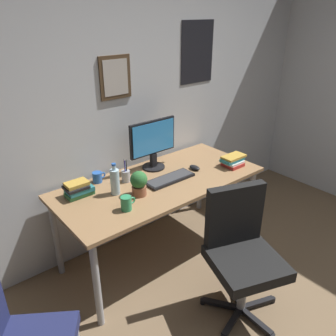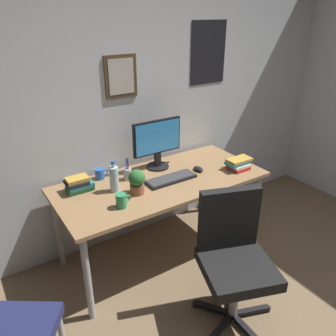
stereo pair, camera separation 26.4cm
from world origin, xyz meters
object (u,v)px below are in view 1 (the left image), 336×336
(office_chair, at_px, (241,248))
(computer_mouse, at_px, (195,168))
(coffee_mug_far, at_px, (126,203))
(book_stack_right, at_px, (78,189))
(potted_plant, at_px, (139,183))
(book_stack_left, at_px, (233,161))
(monitor, at_px, (153,142))
(coffee_mug_near, at_px, (97,177))
(keyboard, at_px, (170,179))
(water_bottle, at_px, (115,181))
(pen_cup, at_px, (126,175))

(office_chair, xyz_separation_m, computer_mouse, (0.31, 0.80, 0.23))
(coffee_mug_far, distance_m, book_stack_right, 0.43)
(computer_mouse, distance_m, book_stack_right, 1.02)
(potted_plant, xyz_separation_m, book_stack_left, (0.95, -0.10, -0.06))
(computer_mouse, bearing_deg, monitor, 134.29)
(potted_plant, bearing_deg, office_chair, -66.22)
(office_chair, distance_m, coffee_mug_near, 1.25)
(office_chair, relative_size, coffee_mug_near, 8.24)
(coffee_mug_far, bearing_deg, monitor, 37.58)
(office_chair, bearing_deg, book_stack_right, 123.79)
(book_stack_left, bearing_deg, office_chair, -134.33)
(keyboard, bearing_deg, potted_plant, -173.43)
(computer_mouse, relative_size, coffee_mug_far, 0.95)
(water_bottle, bearing_deg, pen_cup, 34.99)
(coffee_mug_far, relative_size, pen_cup, 0.58)
(computer_mouse, relative_size, book_stack_right, 0.53)
(coffee_mug_near, distance_m, potted_plant, 0.42)
(coffee_mug_near, bearing_deg, pen_cup, -37.21)
(book_stack_left, xyz_separation_m, book_stack_right, (-1.31, 0.38, 0.01))
(water_bottle, bearing_deg, keyboard, -11.16)
(coffee_mug_far, distance_m, pen_cup, 0.43)
(office_chair, distance_m, coffee_mug_far, 0.85)
(keyboard, bearing_deg, office_chair, -90.63)
(keyboard, height_order, computer_mouse, computer_mouse)
(pen_cup, xyz_separation_m, book_stack_left, (0.91, -0.35, -0.00))
(potted_plant, relative_size, pen_cup, 0.98)
(computer_mouse, xyz_separation_m, coffee_mug_far, (-0.82, -0.17, 0.03))
(office_chair, xyz_separation_m, book_stack_left, (0.62, 0.64, 0.26))
(water_bottle, bearing_deg, computer_mouse, -5.36)
(potted_plant, height_order, book_stack_right, potted_plant)
(monitor, distance_m, computer_mouse, 0.43)
(office_chair, relative_size, monitor, 2.07)
(keyboard, bearing_deg, computer_mouse, 3.76)
(keyboard, height_order, potted_plant, potted_plant)
(water_bottle, height_order, book_stack_right, water_bottle)
(monitor, height_order, keyboard, monitor)
(coffee_mug_far, distance_m, book_stack_left, 1.14)
(computer_mouse, bearing_deg, pen_cup, 161.94)
(computer_mouse, bearing_deg, coffee_mug_far, -168.07)
(water_bottle, distance_m, potted_plant, 0.18)
(book_stack_left, bearing_deg, computer_mouse, 153.30)
(monitor, xyz_separation_m, water_bottle, (-0.51, -0.19, -0.13))
(monitor, height_order, potted_plant, monitor)
(coffee_mug_near, bearing_deg, book_stack_right, -153.80)
(computer_mouse, height_order, book_stack_left, book_stack_left)
(pen_cup, distance_m, book_stack_right, 0.40)
(office_chair, xyz_separation_m, pen_cup, (-0.28, 0.99, 0.27))
(office_chair, height_order, book_stack_left, office_chair)
(computer_mouse, relative_size, book_stack_left, 0.47)
(pen_cup, distance_m, book_stack_left, 0.97)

